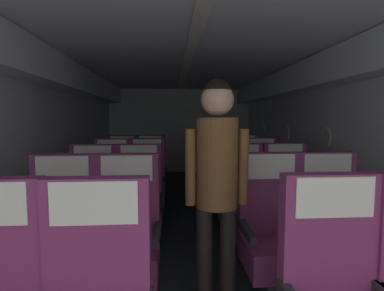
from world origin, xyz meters
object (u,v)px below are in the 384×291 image
(seat_e_left_window, at_px, (122,173))
(seat_e_right_window, at_px, (217,172))
(seat_b_right_window, at_px, (273,234))
(seat_d_right_aisle, at_px, (262,183))
(seat_d_right_window, at_px, (228,184))
(seat_c_right_window, at_px, (243,202))
(seat_c_left_window, at_px, (92,205))
(seat_e_right_aisle, at_px, (245,172))
(seat_b_left_aisle, at_px, (126,239))
(seat_b_left_window, at_px, (61,241))
(flight_attendant, at_px, (217,172))
(seat_c_left_aisle, at_px, (139,204))
(seat_d_left_aisle, at_px, (147,185))
(seat_e_left_aisle, at_px, (151,173))
(seat_d_left_window, at_px, (111,185))
(seat_c_right_aisle, at_px, (287,201))
(seat_b_right_aisle, at_px, (331,233))

(seat_e_left_window, distance_m, seat_e_right_window, 1.64)
(seat_b_right_window, xyz_separation_m, seat_e_left_window, (-1.65, 2.81, 0.00))
(seat_d_right_aisle, bearing_deg, seat_d_right_window, -179.08)
(seat_d_right_window, bearing_deg, seat_c_right_window, -91.20)
(seat_c_left_window, distance_m, seat_e_left_window, 1.89)
(seat_e_left_window, distance_m, seat_e_right_aisle, 2.12)
(seat_b_left_aisle, bearing_deg, seat_e_left_window, 100.11)
(seat_c_left_window, height_order, seat_c_right_window, same)
(seat_b_left_window, height_order, seat_d_right_window, same)
(seat_b_left_aisle, bearing_deg, flight_attendant, -20.39)
(seat_d_right_window, distance_m, flight_attendant, 2.22)
(seat_b_left_window, height_order, seat_c_left_aisle, same)
(seat_d_left_aisle, bearing_deg, seat_b_left_aisle, -90.19)
(seat_c_left_window, xyz_separation_m, seat_e_left_aisle, (0.49, 1.90, 0.00))
(seat_d_left_window, bearing_deg, seat_c_right_aisle, -23.69)
(seat_c_left_aisle, bearing_deg, seat_b_left_aisle, -89.53)
(seat_b_right_aisle, height_order, seat_c_left_aisle, same)
(seat_c_left_window, bearing_deg, seat_d_left_aisle, 62.02)
(seat_b_left_aisle, bearing_deg, seat_b_left_window, 179.92)
(seat_b_right_window, height_order, seat_d_left_window, same)
(seat_c_left_window, distance_m, seat_d_right_window, 1.90)
(seat_e_left_aisle, bearing_deg, seat_e_left_window, -179.70)
(seat_d_left_window, relative_size, seat_d_right_aisle, 1.00)
(seat_c_left_window, height_order, seat_c_right_aisle, same)
(seat_b_right_aisle, relative_size, seat_c_right_window, 1.00)
(seat_d_left_aisle, height_order, seat_d_right_window, same)
(seat_e_left_aisle, height_order, seat_e_right_window, same)
(seat_c_right_aisle, distance_m, seat_e_left_window, 2.84)
(seat_d_left_aisle, distance_m, seat_e_right_aisle, 1.86)
(seat_c_right_window, bearing_deg, seat_c_right_aisle, 1.26)
(seat_b_right_aisle, xyz_separation_m, seat_b_right_window, (-0.48, -0.00, 0.00))
(seat_b_left_aisle, bearing_deg, seat_d_right_window, 58.20)
(seat_d_left_aisle, relative_size, seat_e_left_aisle, 1.00)
(seat_b_left_window, xyz_separation_m, seat_d_right_aisle, (2.13, 1.86, 0.00))
(seat_b_right_aisle, distance_m, seat_e_left_window, 3.52)
(seat_b_left_aisle, distance_m, flight_attendant, 0.89)
(seat_b_left_window, height_order, seat_b_right_window, same)
(seat_b_right_window, bearing_deg, seat_d_right_aisle, 75.13)
(seat_b_right_window, distance_m, seat_e_left_window, 3.25)
(seat_d_right_window, height_order, seat_e_right_window, same)
(seat_b_right_aisle, relative_size, flight_attendant, 0.67)
(seat_c_right_window, relative_size, seat_e_left_window, 1.00)
(seat_b_left_window, distance_m, seat_b_right_aisle, 2.11)
(seat_b_right_window, relative_size, seat_d_right_aisle, 1.00)
(seat_b_left_aisle, xyz_separation_m, seat_e_right_window, (1.14, 2.82, 0.00))
(seat_d_right_window, xyz_separation_m, flight_attendant, (-0.50, -2.10, 0.55))
(seat_c_left_window, relative_size, seat_c_right_window, 1.00)
(seat_d_right_aisle, distance_m, seat_e_left_aisle, 1.90)
(seat_c_left_aisle, distance_m, seat_e_right_aisle, 2.48)
(seat_b_right_aisle, bearing_deg, seat_b_right_window, -179.93)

